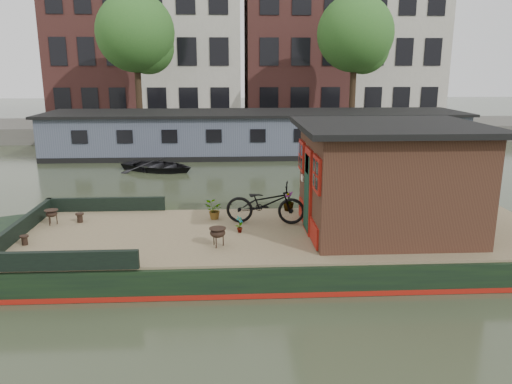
{
  "coord_description": "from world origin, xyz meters",
  "views": [
    {
      "loc": [
        -1.3,
        -10.62,
        4.28
      ],
      "look_at": [
        -0.71,
        0.5,
        1.46
      ],
      "focal_mm": 35.0,
      "sensor_mm": 36.0,
      "label": 1
    }
  ],
  "objects_px": {
    "cabin": "(387,177)",
    "bicycle": "(265,203)",
    "dinghy": "(158,163)",
    "potted_plant_a": "(240,224)",
    "brazier_rear": "(52,217)",
    "brazier_front": "(218,237)"
  },
  "relations": [
    {
      "from": "dinghy",
      "to": "potted_plant_a",
      "type": "bearing_deg",
      "value": -137.17
    },
    {
      "from": "potted_plant_a",
      "to": "brazier_rear",
      "type": "xyz_separation_m",
      "value": [
        -4.4,
        0.83,
        -0.02
      ]
    },
    {
      "from": "brazier_rear",
      "to": "dinghy",
      "type": "distance_m",
      "value": 9.41
    },
    {
      "from": "bicycle",
      "to": "brazier_front",
      "type": "relative_size",
      "value": 4.66
    },
    {
      "from": "brazier_rear",
      "to": "dinghy",
      "type": "relative_size",
      "value": 0.11
    },
    {
      "from": "brazier_rear",
      "to": "bicycle",
      "type": "bearing_deg",
      "value": -1.83
    },
    {
      "from": "cabin",
      "to": "bicycle",
      "type": "distance_m",
      "value": 2.84
    },
    {
      "from": "cabin",
      "to": "bicycle",
      "type": "relative_size",
      "value": 2.15
    },
    {
      "from": "brazier_front",
      "to": "brazier_rear",
      "type": "distance_m",
      "value": 4.27
    },
    {
      "from": "cabin",
      "to": "brazier_rear",
      "type": "xyz_separation_m",
      "value": [
        -7.69,
        0.83,
        -1.05
      ]
    },
    {
      "from": "cabin",
      "to": "brazier_rear",
      "type": "distance_m",
      "value": 7.8
    },
    {
      "from": "potted_plant_a",
      "to": "brazier_rear",
      "type": "relative_size",
      "value": 1.09
    },
    {
      "from": "bicycle",
      "to": "brazier_front",
      "type": "xyz_separation_m",
      "value": [
        -1.1,
        -1.52,
        -0.29
      ]
    },
    {
      "from": "potted_plant_a",
      "to": "dinghy",
      "type": "bearing_deg",
      "value": 107.6
    },
    {
      "from": "cabin",
      "to": "bicycle",
      "type": "height_order",
      "value": "cabin"
    },
    {
      "from": "cabin",
      "to": "dinghy",
      "type": "height_order",
      "value": "cabin"
    },
    {
      "from": "brazier_rear",
      "to": "cabin",
      "type": "bearing_deg",
      "value": -6.17
    },
    {
      "from": "dinghy",
      "to": "bicycle",
      "type": "bearing_deg",
      "value": -132.69
    },
    {
      "from": "potted_plant_a",
      "to": "brazier_front",
      "type": "height_order",
      "value": "brazier_front"
    },
    {
      "from": "dinghy",
      "to": "cabin",
      "type": "bearing_deg",
      "value": -122.11
    },
    {
      "from": "cabin",
      "to": "brazier_rear",
      "type": "height_order",
      "value": "cabin"
    },
    {
      "from": "cabin",
      "to": "dinghy",
      "type": "bearing_deg",
      "value": 122.66
    }
  ]
}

